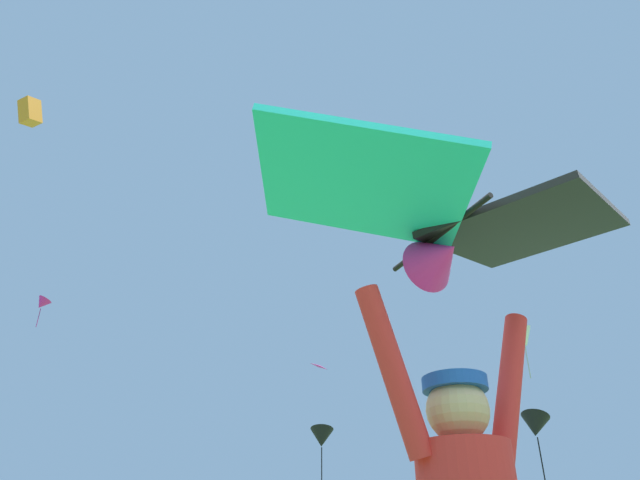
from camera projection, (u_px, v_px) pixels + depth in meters
held_stunt_kite at (447, 220)px, 2.42m from camera, size 1.85×1.05×0.41m
distant_kite_black_low_right at (322, 438)px, 23.55m from camera, size 1.37×1.43×2.22m
distant_kite_magenta_high_left at (319, 366)px, 38.35m from camera, size 1.13×1.08×0.54m
distant_kite_orange_high_right at (30, 112)px, 30.01m from camera, size 1.42×1.39×1.49m
distant_kite_magenta_mid_right at (42, 304)px, 33.30m from camera, size 1.23×1.10×1.92m
distant_kite_white_overhead_distant at (523, 338)px, 17.98m from camera, size 1.03×0.96×1.66m
distant_kite_black_mid_left at (535, 426)px, 18.90m from camera, size 1.31×1.26×2.25m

